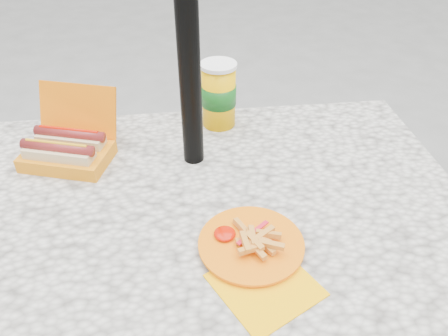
{
  "coord_description": "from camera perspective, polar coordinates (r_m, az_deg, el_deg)",
  "views": [
    {
      "loc": [
        -0.03,
        -0.73,
        1.39
      ],
      "look_at": [
        0.06,
        0.05,
        0.8
      ],
      "focal_mm": 35.0,
      "sensor_mm": 36.0,
      "label": 1
    }
  ],
  "objects": [
    {
      "name": "umbrella_pole",
      "position": [
        0.94,
        -4.87,
        18.88
      ],
      "size": [
        0.05,
        0.05,
        2.2
      ],
      "primitive_type": "cylinder",
      "color": "black",
      "rests_on": "ground"
    },
    {
      "name": "picnic_table",
      "position": [
        1.05,
        -3.16,
        -8.67
      ],
      "size": [
        1.2,
        0.8,
        0.75
      ],
      "color": "beige",
      "rests_on": "ground"
    },
    {
      "name": "hotdog_box",
      "position": [
        1.13,
        -19.77,
        2.46
      ],
      "size": [
        0.25,
        0.24,
        0.16
      ],
      "rotation": [
        0.0,
        0.0,
        -0.3
      ],
      "color": "orange",
      "rests_on": "picnic_table"
    },
    {
      "name": "soda_cup",
      "position": [
        1.19,
        -0.69,
        9.56
      ],
      "size": [
        0.1,
        0.1,
        0.18
      ],
      "rotation": [
        0.0,
        0.0,
        -0.37
      ],
      "color": "#FFB500",
      "rests_on": "picnic_table"
    },
    {
      "name": "fries_plate",
      "position": [
        0.86,
        3.66,
        -10.18
      ],
      "size": [
        0.22,
        0.31,
        0.04
      ],
      "rotation": [
        0.0,
        0.0,
        0.4
      ],
      "color": "#FCAC00",
      "rests_on": "picnic_table"
    }
  ]
}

